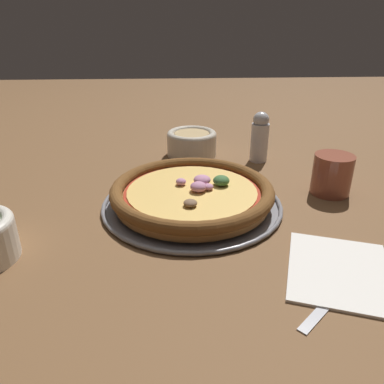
{
  "coord_description": "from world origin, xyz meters",
  "views": [
    {
      "loc": [
        -0.6,
        0.03,
        0.31
      ],
      "look_at": [
        0.0,
        0.0,
        0.03
      ],
      "focal_mm": 35.0,
      "sensor_mm": 36.0,
      "label": 1
    }
  ],
  "objects": [
    {
      "name": "pizza_tray",
      "position": [
        0.0,
        0.0,
        0.0
      ],
      "size": [
        0.32,
        0.32,
        0.01
      ],
      "color": "gray",
      "rests_on": "ground_plane"
    },
    {
      "name": "ground_plane",
      "position": [
        0.0,
        0.0,
        0.0
      ],
      "size": [
        3.0,
        3.0,
        0.0
      ],
      "primitive_type": "plane",
      "color": "brown"
    },
    {
      "name": "drinking_cup",
      "position": [
        0.04,
        -0.27,
        0.04
      ],
      "size": [
        0.07,
        0.07,
        0.08
      ],
      "color": "brown",
      "rests_on": "ground_plane"
    },
    {
      "name": "napkin",
      "position": [
        -0.2,
        -0.19,
        0.0
      ],
      "size": [
        0.19,
        0.18,
        0.01
      ],
      "rotation": [
        0.0,
        0.0,
        -0.33
      ],
      "color": "white",
      "rests_on": "ground_plane"
    },
    {
      "name": "pepper_shaker",
      "position": [
        0.22,
        -0.17,
        0.06
      ],
      "size": [
        0.04,
        0.04,
        0.12
      ],
      "color": "silver",
      "rests_on": "ground_plane"
    },
    {
      "name": "pizza",
      "position": [
        0.0,
        -0.0,
        0.03
      ],
      "size": [
        0.29,
        0.29,
        0.04
      ],
      "color": "#BC7F42",
      "rests_on": "pizza_tray"
    },
    {
      "name": "fork",
      "position": [
        -0.23,
        -0.18,
        0.0
      ],
      "size": [
        0.15,
        0.16,
        0.0
      ],
      "rotation": [
        0.0,
        0.0,
        5.46
      ],
      "color": "#B7B7BC",
      "rests_on": "ground_plane"
    },
    {
      "name": "bowl_near",
      "position": [
        0.27,
        -0.01,
        0.03
      ],
      "size": [
        0.12,
        0.12,
        0.06
      ],
      "color": "beige",
      "rests_on": "ground_plane"
    }
  ]
}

